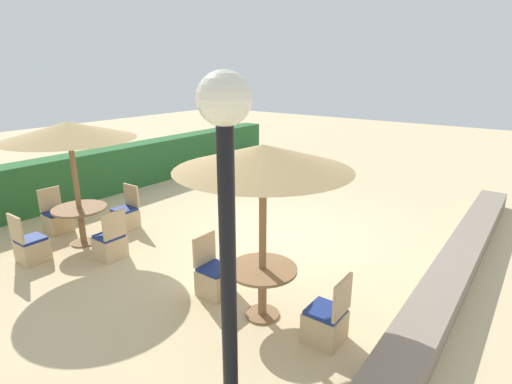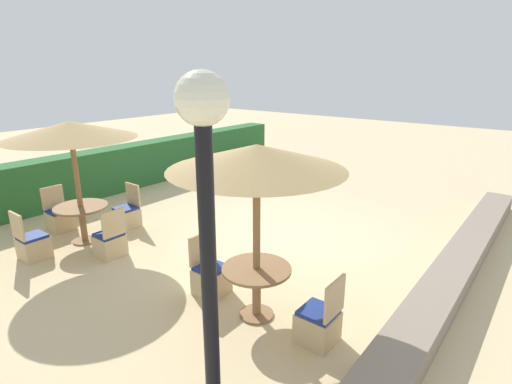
% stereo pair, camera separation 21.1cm
% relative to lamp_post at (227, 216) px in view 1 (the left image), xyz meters
% --- Properties ---
extents(ground_plane, '(40.00, 40.00, 0.00)m').
position_rel_lamp_post_xyz_m(ground_plane, '(4.31, 2.34, -2.35)').
color(ground_plane, '#D1BA8C').
extents(hedge_row, '(13.00, 0.70, 1.22)m').
position_rel_lamp_post_xyz_m(hedge_row, '(4.31, 7.96, -1.74)').
color(hedge_row, '#28602D').
rests_on(hedge_row, ground_plane).
extents(stone_border, '(10.00, 0.56, 0.35)m').
position_rel_lamp_post_xyz_m(stone_border, '(4.31, -0.82, -2.17)').
color(stone_border, gray).
rests_on(stone_border, ground_plane).
extents(lamp_post, '(0.36, 0.36, 3.32)m').
position_rel_lamp_post_xyz_m(lamp_post, '(0.00, 0.00, 0.00)').
color(lamp_post, black).
rests_on(lamp_post, ground_plane).
extents(parasol_front_left, '(2.27, 2.27, 2.43)m').
position_rel_lamp_post_xyz_m(parasol_front_left, '(2.00, 1.12, -0.10)').
color(parasol_front_left, olive).
rests_on(parasol_front_left, ground_plane).
extents(round_table_front_left, '(0.95, 0.95, 0.74)m').
position_rel_lamp_post_xyz_m(round_table_front_left, '(2.00, 1.12, -1.79)').
color(round_table_front_left, olive).
rests_on(round_table_front_left, ground_plane).
extents(patio_chair_front_left_south, '(0.46, 0.46, 0.93)m').
position_rel_lamp_post_xyz_m(patio_chair_front_left_south, '(2.04, 0.16, -2.09)').
color(patio_chair_front_left_south, tan).
rests_on(patio_chair_front_left_south, ground_plane).
extents(patio_chair_front_left_north, '(0.46, 0.46, 0.93)m').
position_rel_lamp_post_xyz_m(patio_chair_front_left_north, '(2.04, 2.05, -2.09)').
color(patio_chair_front_left_north, tan).
rests_on(patio_chair_front_left_north, ground_plane).
extents(parasol_back_left, '(2.39, 2.39, 2.40)m').
position_rel_lamp_post_xyz_m(parasol_back_left, '(1.85, 5.38, -0.13)').
color(parasol_back_left, olive).
rests_on(parasol_back_left, ground_plane).
extents(round_table_back_left, '(1.02, 1.02, 0.75)m').
position_rel_lamp_post_xyz_m(round_table_back_left, '(1.85, 5.38, -1.77)').
color(round_table_back_left, olive).
rests_on(round_table_back_left, ground_plane).
extents(patio_chair_back_left_south, '(0.46, 0.46, 0.93)m').
position_rel_lamp_post_xyz_m(patio_chair_back_left_south, '(1.80, 4.38, -2.09)').
color(patio_chair_back_left_south, tan).
rests_on(patio_chair_back_left_south, ground_plane).
extents(patio_chair_back_left_west, '(0.46, 0.46, 0.93)m').
position_rel_lamp_post_xyz_m(patio_chair_back_left_west, '(0.87, 5.40, -2.09)').
color(patio_chair_back_left_west, tan).
rests_on(patio_chair_back_left_west, ground_plane).
extents(patio_chair_back_left_east, '(0.46, 0.46, 0.93)m').
position_rel_lamp_post_xyz_m(patio_chair_back_left_east, '(2.85, 5.37, -2.09)').
color(patio_chair_back_left_east, tan).
rests_on(patio_chair_back_left_east, ground_plane).
extents(patio_chair_back_left_north, '(0.46, 0.46, 0.93)m').
position_rel_lamp_post_xyz_m(patio_chair_back_left_north, '(1.86, 6.36, -2.09)').
color(patio_chair_back_left_north, tan).
rests_on(patio_chair_back_left_north, ground_plane).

